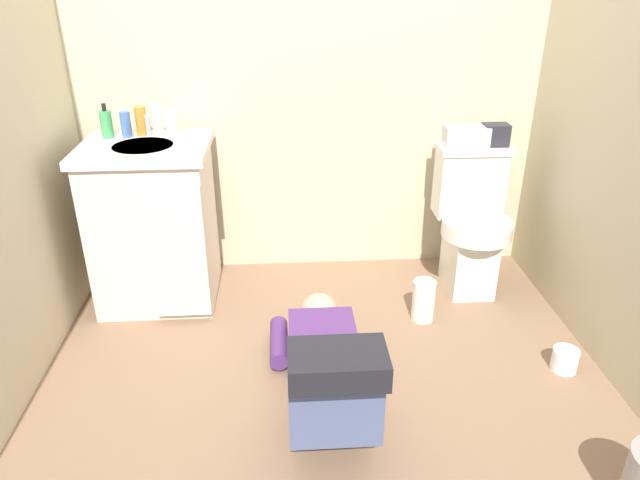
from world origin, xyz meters
The scene contains 15 objects.
ground_plane centered at (0.00, 0.00, -0.02)m, with size 2.89×3.10×0.04m, color #85664C.
wall_back centered at (0.00, 1.09, 1.20)m, with size 2.55×0.08×2.40m, color beige.
toilet centered at (0.81, 0.74, 0.37)m, with size 0.36×0.46×0.75m.
vanity_cabinet centered at (-0.79, 0.73, 0.42)m, with size 0.60×0.53×0.82m.
faucet centered at (-0.80, 0.87, 0.87)m, with size 0.02×0.02×0.10m, color silver.
person_plumber centered at (-0.01, -0.15, 0.18)m, with size 0.39×1.06×0.52m.
tissue_box centered at (0.77, 0.83, 0.80)m, with size 0.22×0.11×0.10m, color silver.
toiletry_bag centered at (0.92, 0.83, 0.81)m, with size 0.12×0.09×0.11m, color #26262D.
soap_dispenser centered at (-0.99, 0.85, 0.89)m, with size 0.06×0.06×0.17m.
bottle_blue centered at (-0.90, 0.86, 0.88)m, with size 0.05×0.05×0.12m, color #466CB2.
bottle_amber centered at (-0.83, 0.89, 0.89)m, with size 0.05×0.05×0.14m, color #C8882F.
bottle_white centered at (-0.75, 0.88, 0.89)m, with size 0.05×0.05×0.15m, color silver.
bottle_clear centered at (-0.68, 0.86, 0.88)m, with size 0.05×0.05×0.13m, color silver.
paper_towel_roll centered at (0.51, 0.42, 0.10)m, with size 0.11×0.11×0.21m, color white.
toilet_paper_roll centered at (1.03, -0.01, 0.05)m, with size 0.11×0.11×0.10m, color white.
Camera 1 is at (-0.15, -1.96, 1.60)m, focal length 32.80 mm.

